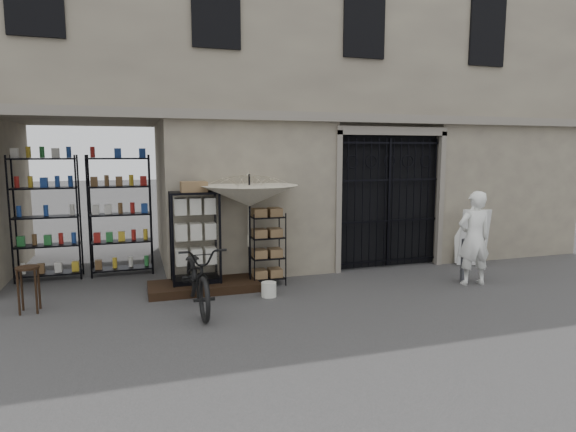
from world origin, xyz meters
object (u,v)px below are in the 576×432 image
object	(u,v)px
bicycle	(199,308)
steel_bollard	(465,261)
white_bucket	(269,289)
shopkeeper	(472,284)
wire_rack	(267,249)
market_umbrella	(249,190)
wooden_stool	(29,288)
display_cabinet	(195,242)
easel_sign	(471,236)

from	to	relation	value
bicycle	steel_bollard	world-z (taller)	bicycle
white_bucket	shopkeeper	xyz separation A→B (m)	(3.99, -0.41, -0.13)
wire_rack	steel_bollard	size ratio (longest dim) A/B	1.64
market_umbrella	shopkeeper	distance (m)	4.69
market_umbrella	shopkeeper	bearing A→B (deg)	-14.94
wooden_stool	steel_bollard	bearing A→B (deg)	-4.30
bicycle	shopkeeper	xyz separation A→B (m)	(5.26, -0.13, 0.00)
bicycle	shopkeeper	world-z (taller)	bicycle
wire_rack	white_bucket	world-z (taller)	wire_rack
display_cabinet	market_umbrella	xyz separation A→B (m)	(1.01, -0.14, 0.95)
display_cabinet	wire_rack	world-z (taller)	display_cabinet
market_umbrella	bicycle	distance (m)	2.37
market_umbrella	white_bucket	world-z (taller)	market_umbrella
market_umbrella	steel_bollard	bearing A→B (deg)	-12.74
display_cabinet	steel_bollard	bearing A→B (deg)	7.75
wooden_stool	steel_bollard	size ratio (longest dim) A/B	0.87
market_umbrella	wooden_stool	xyz separation A→B (m)	(-3.70, -0.34, -1.46)
white_bucket	display_cabinet	bearing A→B (deg)	144.82
display_cabinet	shopkeeper	distance (m)	5.39
shopkeeper	easel_sign	distance (m)	1.80
bicycle	market_umbrella	bearing A→B (deg)	39.75
white_bucket	easel_sign	bearing A→B (deg)	10.53
market_umbrella	shopkeeper	world-z (taller)	market_umbrella
wooden_stool	steel_bollard	xyz separation A→B (m)	(7.82, -0.59, 0.04)
white_bucket	wooden_stool	distance (m)	3.90
white_bucket	shopkeeper	size ratio (longest dim) A/B	0.15
steel_bollard	easel_sign	world-z (taller)	easel_sign
steel_bollard	shopkeeper	xyz separation A→B (m)	(0.04, -0.18, -0.43)
bicycle	wooden_stool	size ratio (longest dim) A/B	2.79
white_bucket	steel_bollard	bearing A→B (deg)	-3.42
white_bucket	steel_bollard	xyz separation A→B (m)	(3.95, -0.24, 0.30)
wire_rack	bicycle	bearing A→B (deg)	-133.74
white_bucket	steel_bollard	distance (m)	3.96
bicycle	display_cabinet	bearing A→B (deg)	83.08
market_umbrella	shopkeeper	xyz separation A→B (m)	(4.16, -1.11, -1.85)
shopkeeper	white_bucket	bearing A→B (deg)	1.03
bicycle	steel_bollard	distance (m)	5.24
market_umbrella	wooden_stool	bearing A→B (deg)	-174.72
market_umbrella	steel_bollard	xyz separation A→B (m)	(4.12, -0.93, -1.42)
market_umbrella	wooden_stool	size ratio (longest dim) A/B	3.45
easel_sign	market_umbrella	bearing A→B (deg)	-158.19
display_cabinet	market_umbrella	bearing A→B (deg)	11.84
display_cabinet	bicycle	world-z (taller)	display_cabinet
wire_rack	steel_bollard	xyz separation A→B (m)	(3.75, -1.04, -0.26)
steel_bollard	shopkeeper	distance (m)	0.47
bicycle	wooden_stool	bearing A→B (deg)	164.29
display_cabinet	easel_sign	size ratio (longest dim) A/B	1.41
shopkeeper	display_cabinet	bearing A→B (deg)	-6.59
bicycle	shopkeeper	distance (m)	5.27
display_cabinet	white_bucket	size ratio (longest dim) A/B	6.78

